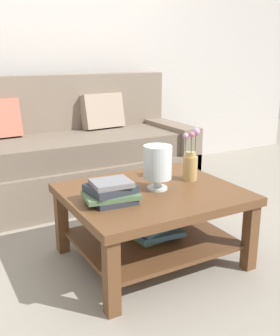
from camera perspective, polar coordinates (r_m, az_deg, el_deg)
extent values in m
plane|color=gray|center=(2.85, -1.45, -9.69)|extent=(10.00, 10.00, 0.00)
cube|color=#BCB7B2|center=(4.10, -12.94, 17.32)|extent=(6.40, 0.12, 2.70)
cube|color=#7A6B5B|center=(3.54, -10.60, -1.55)|extent=(2.28, 0.90, 0.36)
cube|color=#6E6052|center=(3.44, -10.68, 2.76)|extent=(2.04, 0.74, 0.20)
cube|color=#7A6B5B|center=(3.75, -12.78, 7.64)|extent=(2.28, 0.20, 0.70)
cube|color=#7A6B5B|center=(3.94, 3.74, 2.34)|extent=(0.20, 0.90, 0.60)
cube|color=gray|center=(3.77, -5.46, 8.17)|extent=(0.42, 0.22, 0.34)
cube|color=brown|center=(2.37, 1.77, -3.79)|extent=(1.01, 0.86, 0.05)
cube|color=brown|center=(1.98, -4.14, -15.52)|extent=(0.07, 0.07, 0.41)
cube|color=brown|center=(2.45, 15.62, -9.56)|extent=(0.07, 0.07, 0.41)
cube|color=brown|center=(2.60, -11.25, -7.65)|extent=(0.07, 0.07, 0.41)
cube|color=brown|center=(2.97, 5.50, -4.32)|extent=(0.07, 0.07, 0.41)
cube|color=brown|center=(2.48, 1.71, -10.15)|extent=(0.89, 0.74, 0.02)
cube|color=#51704C|center=(2.49, 2.09, -9.44)|extent=(0.30, 0.23, 0.03)
cube|color=#3D6075|center=(2.44, 2.66, -9.21)|extent=(0.30, 0.23, 0.03)
cube|color=#3D6075|center=(2.46, 2.20, -8.24)|extent=(0.31, 0.25, 0.03)
cube|color=#2D333D|center=(2.17, -3.78, -4.66)|extent=(0.23, 0.20, 0.03)
cube|color=#51704C|center=(2.16, -4.22, -3.94)|extent=(0.32, 0.24, 0.03)
cube|color=#2D333D|center=(2.17, -4.30, -2.95)|extent=(0.26, 0.22, 0.04)
cube|color=slate|center=(2.14, -4.17, -2.20)|extent=(0.22, 0.19, 0.03)
cylinder|color=silver|center=(2.38, 2.53, -2.88)|extent=(0.12, 0.12, 0.02)
cylinder|color=silver|center=(2.37, 2.54, -2.10)|extent=(0.04, 0.04, 0.05)
cylinder|color=silver|center=(2.33, 2.58, 0.86)|extent=(0.17, 0.17, 0.20)
sphere|color=slate|center=(2.33, 2.03, -0.38)|extent=(0.04, 0.04, 0.04)
sphere|color=tan|center=(2.37, 2.93, -0.01)|extent=(0.05, 0.05, 0.05)
cylinder|color=tan|center=(2.55, 7.27, -0.03)|extent=(0.09, 0.09, 0.16)
cylinder|color=tan|center=(2.52, 7.34, 2.00)|extent=(0.06, 0.06, 0.03)
cylinder|color=#426638|center=(2.53, 8.03, 3.64)|extent=(0.01, 0.01, 0.11)
sphere|color=#B28CB7|center=(2.51, 8.10, 5.22)|extent=(0.05, 0.05, 0.05)
cylinder|color=#426638|center=(2.53, 6.60, 3.40)|extent=(0.01, 0.01, 0.09)
sphere|color=#B28CB7|center=(2.52, 6.64, 4.62)|extent=(0.04, 0.04, 0.04)
cylinder|color=#426638|center=(2.48, 7.45, 3.36)|extent=(0.01, 0.01, 0.11)
sphere|color=#C66B7A|center=(2.46, 7.50, 4.84)|extent=(0.04, 0.04, 0.04)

